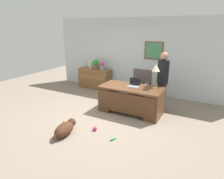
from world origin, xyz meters
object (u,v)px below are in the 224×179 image
object	(u,v)px
person_standing	(162,81)
desk_lamp	(156,69)
desk	(131,99)
dog_toy_ball	(95,128)
armchair	(140,87)
vase_empty	(90,65)
vase_with_flowers	(102,65)
dog_lying	(65,129)
laptop	(134,84)
dog_toy_plush	(65,122)
credenza	(95,78)
dog_toy_bone	(113,139)
potted_plant	(96,64)

from	to	relation	value
person_standing	desk_lamp	size ratio (longest dim) A/B	2.59
desk	desk_lamp	world-z (taller)	desk_lamp
dog_toy_ball	armchair	bearing A→B (deg)	84.50
armchair	vase_empty	world-z (taller)	vase_empty
vase_with_flowers	person_standing	bearing A→B (deg)	-19.39
armchair	dog_lying	size ratio (longest dim) A/B	1.36
laptop	dog_toy_plush	size ratio (longest dim) A/B	2.28
credenza	laptop	world-z (taller)	laptop
vase_with_flowers	dog_toy_bone	distance (m)	3.87
credenza	potted_plant	distance (m)	0.59
vase_empty	dog_toy_ball	xyz separation A→B (m)	(2.11, -2.93, -0.88)
credenza	desk_lamp	xyz separation A→B (m)	(2.83, -1.32, 0.90)
desk_lamp	dog_toy_ball	world-z (taller)	desk_lamp
credenza	dog_toy_ball	xyz separation A→B (m)	(1.90, -2.93, -0.34)
person_standing	dog_toy_bone	bearing A→B (deg)	-101.65
desk	vase_empty	size ratio (longest dim) A/B	5.82
laptop	person_standing	bearing A→B (deg)	35.49
armchair	desk	bearing A→B (deg)	-84.61
dog_toy_plush	vase_empty	bearing A→B (deg)	112.24
desk	armchair	world-z (taller)	armchair
desk	armchair	size ratio (longest dim) A/B	1.69
dog_lying	dog_toy_plush	bearing A→B (deg)	132.46
person_standing	laptop	distance (m)	0.83
laptop	vase_empty	size ratio (longest dim) A/B	1.06
vase_empty	laptop	bearing A→B (deg)	-29.50
desk_lamp	vase_with_flowers	bearing A→B (deg)	151.96
credenza	dog_toy_bone	size ratio (longest dim) A/B	7.45
credenza	armchair	size ratio (longest dim) A/B	1.25
desk_lamp	person_standing	bearing A→B (deg)	76.27
desk	armchair	xyz separation A→B (m)	(-0.09, 0.98, 0.06)
potted_plant	dog_toy_plush	xyz separation A→B (m)	(0.95, -2.97, -0.95)
credenza	dog_toy_ball	distance (m)	3.51
vase_with_flowers	dog_toy_ball	distance (m)	3.44
dog_toy_ball	dog_toy_bone	bearing A→B (deg)	-15.27
potted_plant	dog_toy_bone	bearing A→B (deg)	-51.76
vase_with_flowers	dog_toy_ball	bearing A→B (deg)	-61.90
credenza	vase_with_flowers	size ratio (longest dim) A/B	4.10
dog_toy_ball	dog_toy_plush	distance (m)	0.90
credenza	dog_toy_plush	size ratio (longest dim) A/B	9.30
desk	vase_empty	xyz separation A→B (m)	(-2.44, 1.54, 0.52)
dog_lying	dog_toy_plush	xyz separation A→B (m)	(-0.41, 0.44, -0.13)
person_standing	dog_toy_bone	size ratio (longest dim) A/B	9.79
laptop	potted_plant	xyz separation A→B (m)	(-2.20, 1.39, 0.16)
person_standing	dog_toy_bone	distance (m)	2.38
dog_lying	vase_empty	distance (m)	3.85
credenza	dog_lying	world-z (taller)	credenza
vase_with_flowers	dog_toy_plush	world-z (taller)	vase_with_flowers
dog_toy_bone	armchair	bearing A→B (deg)	97.92
credenza	dog_toy_bone	distance (m)	3.98
armchair	person_standing	world-z (taller)	person_standing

